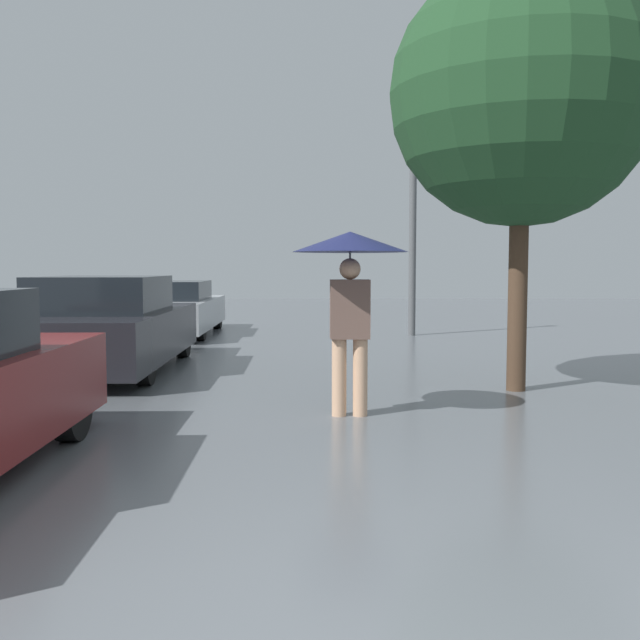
{
  "coord_description": "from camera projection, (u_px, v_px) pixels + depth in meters",
  "views": [
    {
      "loc": [
        -0.52,
        -2.46,
        1.46
      ],
      "look_at": [
        -0.35,
        4.44,
        0.94
      ],
      "focal_mm": 40.0,
      "sensor_mm": 36.0,
      "label": 1
    }
  ],
  "objects": [
    {
      "name": "parked_car_farthest",
      "position": [
        170.0,
        309.0,
        15.39
      ],
      "size": [
        1.9,
        4.5,
        1.16
      ],
      "color": "#9EA3A8",
      "rests_on": "ground_plane"
    },
    {
      "name": "tree",
      "position": [
        522.0,
        95.0,
        8.17
      ],
      "size": [
        3.04,
        3.04,
        4.96
      ],
      "color": "#473323",
      "rests_on": "ground_plane"
    },
    {
      "name": "street_lamp",
      "position": [
        413.0,
        217.0,
        15.01
      ],
      "size": [
        0.28,
        0.28,
        4.42
      ],
      "color": "#515456",
      "rests_on": "ground_plane"
    },
    {
      "name": "parked_car_middle",
      "position": [
        107.0,
        327.0,
        10.05
      ],
      "size": [
        1.83,
        4.47,
        1.33
      ],
      "color": "black",
      "rests_on": "ground_plane"
    },
    {
      "name": "pedestrian",
      "position": [
        350.0,
        265.0,
        6.88
      ],
      "size": [
        1.12,
        1.12,
        1.8
      ],
      "color": "tan",
      "rests_on": "ground_plane"
    }
  ]
}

